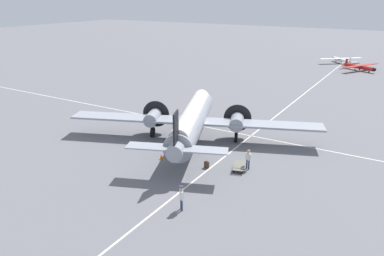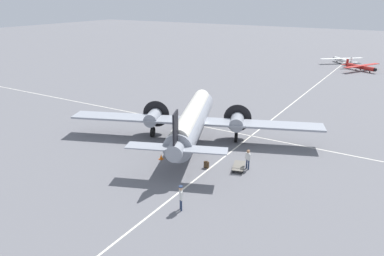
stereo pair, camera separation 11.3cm
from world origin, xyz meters
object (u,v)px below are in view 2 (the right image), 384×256
object	(u,v)px
suitcase_near_door	(206,165)
traffic_cone	(161,157)
crew_foreground	(181,195)
passenger_boarding	(248,157)
baggage_cart	(239,166)
light_aircraft_taxiing	(342,60)
light_aircraft_distant	(361,67)
airliner_main	(193,119)

from	to	relation	value
suitcase_near_door	traffic_cone	xyz separation A→B (m)	(4.47, 0.53, -0.07)
crew_foreground	passenger_boarding	bearing A→B (deg)	127.69
crew_foreground	suitcase_near_door	size ratio (longest dim) A/B	2.92
passenger_boarding	baggage_cart	bearing A→B (deg)	58.25
passenger_boarding	light_aircraft_taxiing	world-z (taller)	light_aircraft_taxiing
light_aircraft_distant	light_aircraft_taxiing	distance (m)	8.41
crew_foreground	light_aircraft_distant	world-z (taller)	light_aircraft_distant
passenger_boarding	light_aircraft_taxiing	bearing A→B (deg)	-60.22
passenger_boarding	light_aircraft_distant	xyz separation A→B (m)	(-1.68, -53.13, -0.31)
crew_foreground	passenger_boarding	distance (m)	8.63
airliner_main	suitcase_near_door	world-z (taller)	airliner_main
airliner_main	traffic_cone	world-z (taller)	airliner_main
traffic_cone	crew_foreground	bearing A→B (deg)	134.53
crew_foreground	baggage_cart	world-z (taller)	crew_foreground
baggage_cart	light_aircraft_distant	xyz separation A→B (m)	(-2.33, -53.53, 0.52)
passenger_boarding	traffic_cone	world-z (taller)	passenger_boarding
baggage_cart	traffic_cone	size ratio (longest dim) A/B	4.71
airliner_main	baggage_cart	xyz separation A→B (m)	(-6.74, 3.44, -2.22)
crew_foreground	light_aircraft_distant	bearing A→B (deg)	134.23
passenger_boarding	light_aircraft_taxiing	xyz separation A→B (m)	(3.18, -60.00, -0.31)
traffic_cone	passenger_boarding	bearing A→B (deg)	-163.96
passenger_boarding	traffic_cone	bearing A→B (deg)	42.79
crew_foreground	traffic_cone	xyz separation A→B (m)	(6.22, -6.32, -0.95)
baggage_cart	crew_foreground	bearing A→B (deg)	157.70
suitcase_near_door	traffic_cone	bearing A→B (deg)	6.81
airliner_main	light_aircraft_taxiing	bearing A→B (deg)	-25.77
suitcase_near_door	light_aircraft_distant	bearing A→B (deg)	-95.06
baggage_cart	light_aircraft_taxiing	bearing A→B (deg)	-14.50
airliner_main	passenger_boarding	distance (m)	8.11
suitcase_near_door	light_aircraft_taxiing	size ratio (longest dim) A/B	0.08
baggage_cart	light_aircraft_taxiing	distance (m)	60.45
passenger_boarding	baggage_cart	size ratio (longest dim) A/B	0.78
light_aircraft_taxiing	suitcase_near_door	bearing A→B (deg)	139.74
suitcase_near_door	light_aircraft_taxiing	world-z (taller)	light_aircraft_taxiing
suitcase_near_door	light_aircraft_taxiing	xyz separation A→B (m)	(0.01, -61.66, 0.50)
baggage_cart	passenger_boarding	bearing A→B (deg)	-75.40
traffic_cone	light_aircraft_taxiing	bearing A→B (deg)	-94.10
light_aircraft_taxiing	traffic_cone	world-z (taller)	light_aircraft_taxiing
airliner_main	baggage_cart	size ratio (longest dim) A/B	10.72
crew_foreground	passenger_boarding	size ratio (longest dim) A/B	1.04
light_aircraft_distant	traffic_cone	size ratio (longest dim) A/B	17.90
light_aircraft_distant	crew_foreground	bearing A→B (deg)	-63.56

